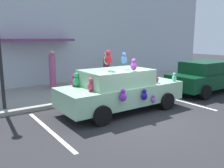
# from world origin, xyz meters

# --- Properties ---
(ground_plane) EXTENTS (60.00, 60.00, 0.00)m
(ground_plane) POSITION_xyz_m (0.00, 0.00, 0.00)
(ground_plane) COLOR #262628
(sidewalk) EXTENTS (24.00, 4.00, 0.15)m
(sidewalk) POSITION_xyz_m (0.00, 5.00, 0.07)
(sidewalk) COLOR gray
(sidewalk) RESTS_ON ground
(storefront_building) EXTENTS (24.00, 1.25, 6.40)m
(storefront_building) POSITION_xyz_m (-0.01, 7.14, 3.19)
(storefront_building) COLOR #B2B7C1
(storefront_building) RESTS_ON ground
(parking_stripe_front) EXTENTS (0.12, 3.60, 0.01)m
(parking_stripe_front) POSITION_xyz_m (2.98, 1.00, 0.00)
(parking_stripe_front) COLOR silver
(parking_stripe_front) RESTS_ON ground
(parking_stripe_rear) EXTENTS (0.12, 3.60, 0.01)m
(parking_stripe_rear) POSITION_xyz_m (-2.80, 1.00, 0.00)
(parking_stripe_rear) COLOR silver
(parking_stripe_rear) RESTS_ON ground
(plush_covered_car) EXTENTS (4.66, 2.13, 2.25)m
(plush_covered_car) POSITION_xyz_m (0.05, 1.32, 0.81)
(plush_covered_car) COLOR #94C69C
(plush_covered_car) RESTS_ON ground
(parked_sedan_behind) EXTENTS (4.40, 1.90, 1.54)m
(parked_sedan_behind) POSITION_xyz_m (5.37, 1.27, 0.79)
(parked_sedan_behind) COLOR #0A381E
(parked_sedan_behind) RESTS_ON ground
(teddy_bear_on_sidewalk) EXTENTS (0.42, 0.35, 0.79)m
(teddy_bear_on_sidewalk) POSITION_xyz_m (-0.48, 3.70, 0.52)
(teddy_bear_on_sidewalk) COLOR beige
(teddy_bear_on_sidewalk) RESTS_ON sidewalk
(pedestrian_near_shopfront) EXTENTS (0.33, 0.33, 1.67)m
(pedestrian_near_shopfront) POSITION_xyz_m (1.97, 5.08, 0.93)
(pedestrian_near_shopfront) COLOR maroon
(pedestrian_near_shopfront) RESTS_ON sidewalk
(pedestrian_by_lamp) EXTENTS (0.32, 0.32, 1.91)m
(pedestrian_by_lamp) POSITION_xyz_m (-0.79, 5.76, 1.05)
(pedestrian_by_lamp) COLOR #AB4D7D
(pedestrian_by_lamp) RESTS_ON sidewalk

